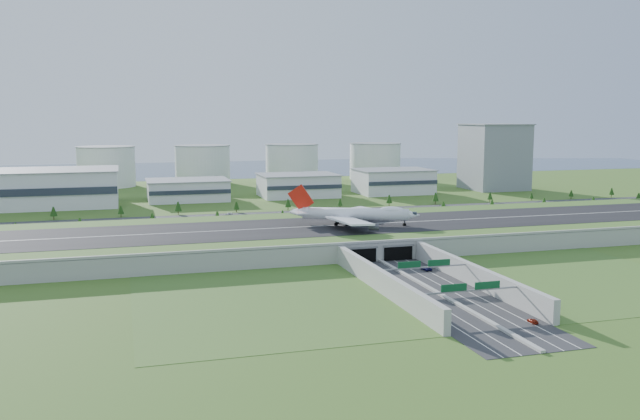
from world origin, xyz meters
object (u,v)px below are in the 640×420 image
object	(u,v)px
office_tower	(494,157)
car_5	(322,211)
car_6	(525,205)
car_0	(384,279)
car_1	(437,310)
fuel_tank_a	(106,167)
boeing_747	(354,214)
car_3	(533,321)
car_4	(46,226)
car_2	(426,268)
car_7	(228,214)

from	to	relation	value
office_tower	car_5	xyz separation A→B (m)	(-181.25, -92.38, -26.70)
office_tower	car_6	world-z (taller)	office_tower
car_0	car_1	xyz separation A→B (m)	(0.76, -44.69, 0.02)
fuel_tank_a	boeing_747	bearing A→B (deg)	-68.08
fuel_tank_a	car_5	distance (m)	250.07
office_tower	car_3	distance (m)	389.91
car_0	fuel_tank_a	bearing A→B (deg)	83.14
boeing_747	car_4	bearing A→B (deg)	173.69
car_6	car_2	bearing A→B (deg)	118.01
car_2	car_4	distance (m)	225.18
car_3	car_7	bearing A→B (deg)	-73.87
car_0	car_2	size ratio (longest dim) A/B	0.85
office_tower	boeing_747	distance (m)	276.79
car_1	car_7	bearing A→B (deg)	91.33
office_tower	car_7	bearing A→B (deg)	-159.52
fuel_tank_a	car_0	world-z (taller)	fuel_tank_a
boeing_747	car_7	bearing A→B (deg)	137.56
office_tower	car_6	distance (m)	115.03
fuel_tank_a	car_1	world-z (taller)	fuel_tank_a
car_1	car_7	distance (m)	234.53
car_0	car_2	distance (m)	25.83
car_2	car_5	world-z (taller)	car_2
car_1	car_6	xyz separation A→B (m)	(173.46, 217.38, -0.19)
car_1	car_7	size ratio (longest dim) A/B	0.94
car_0	car_6	bearing A→B (deg)	22.42
office_tower	boeing_747	size ratio (longest dim) A/B	0.87
fuel_tank_a	car_0	size ratio (longest dim) A/B	10.22
office_tower	car_4	distance (m)	366.69
car_1	car_3	distance (m)	29.34
car_3	car_4	distance (m)	282.53
fuel_tank_a	car_4	world-z (taller)	fuel_tank_a
car_3	car_5	bearing A→B (deg)	-87.77
car_0	car_3	distance (m)	67.09
car_1	office_tower	bearing A→B (deg)	50.31
office_tower	car_6	bearing A→B (deg)	-109.32
car_3	car_1	bearing A→B (deg)	-34.17
car_0	car_6	size ratio (longest dim) A/B	1.03
fuel_tank_a	car_4	size ratio (longest dim) A/B	10.20
car_2	car_7	size ratio (longest dim) A/B	1.04
car_6	fuel_tank_a	bearing A→B (deg)	33.22
office_tower	car_1	bearing A→B (deg)	-123.09
fuel_tank_a	car_1	xyz separation A→B (m)	(109.51, -437.96, -16.53)
car_1	car_5	xyz separation A→B (m)	(29.23, 230.57, -0.17)
car_6	car_3	bearing A→B (deg)	128.60
fuel_tank_a	car_5	world-z (taller)	fuel_tank_a
boeing_747	car_2	world-z (taller)	boeing_747
office_tower	car_4	bearing A→B (deg)	-162.62
car_5	car_7	bearing A→B (deg)	-113.44
car_0	car_4	distance (m)	218.04
office_tower	boeing_747	xyz separation A→B (m)	(-194.82, -196.14, -13.62)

